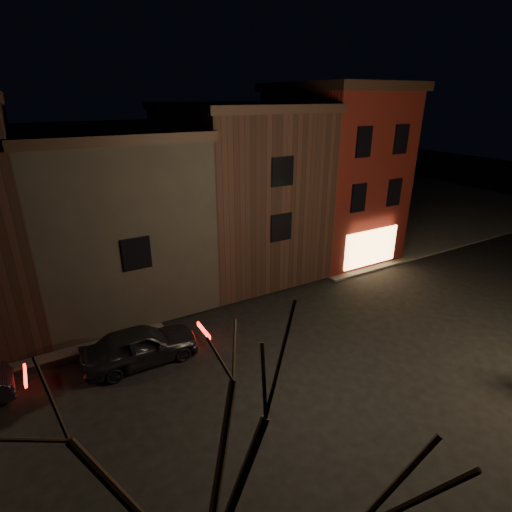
% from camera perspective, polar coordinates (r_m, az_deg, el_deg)
% --- Properties ---
extents(ground, '(120.00, 120.00, 0.00)m').
position_cam_1_polar(ground, '(17.11, 9.26, -13.70)').
color(ground, black).
rests_on(ground, ground).
extents(sidewalk_far_right, '(30.00, 30.00, 0.12)m').
position_cam_1_polar(sidewalk_far_right, '(43.35, 13.59, 8.23)').
color(sidewalk_far_right, '#2D2B28').
rests_on(sidewalk_far_right, ground).
extents(corner_building, '(6.50, 8.50, 10.50)m').
position_cam_1_polar(corner_building, '(26.74, 10.80, 11.90)').
color(corner_building, '#4F110E').
rests_on(corner_building, ground).
extents(row_building_a, '(7.30, 10.30, 9.40)m').
position_cam_1_polar(row_building_a, '(24.12, -3.00, 9.82)').
color(row_building_a, black).
rests_on(row_building_a, ground).
extents(row_building_b, '(7.80, 10.30, 8.40)m').
position_cam_1_polar(row_building_b, '(22.04, -20.11, 6.00)').
color(row_building_b, black).
rests_on(row_building_b, ground).
extents(bare_tree_left, '(5.60, 5.60, 7.50)m').
position_cam_1_polar(bare_tree_left, '(5.81, -8.81, -28.44)').
color(bare_tree_left, black).
rests_on(bare_tree_left, sidewalk_near_left).
extents(parked_car_a, '(4.50, 1.85, 1.53)m').
position_cam_1_polar(parked_car_a, '(16.70, -16.17, -12.17)').
color(parked_car_a, black).
rests_on(parked_car_a, ground).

